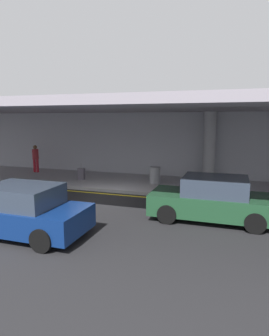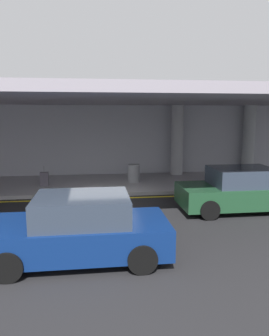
{
  "view_description": "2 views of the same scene",
  "coord_description": "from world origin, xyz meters",
  "px_view_note": "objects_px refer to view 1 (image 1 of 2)",
  "views": [
    {
      "loc": [
        5.17,
        -11.5,
        3.4
      ],
      "look_at": [
        0.83,
        1.59,
        1.13
      ],
      "focal_mm": 31.67,
      "sensor_mm": 36.0,
      "label": 1
    },
    {
      "loc": [
        -0.31,
        -11.45,
        3.28
      ],
      "look_at": [
        1.35,
        1.69,
        1.04
      ],
      "focal_mm": 33.53,
      "sensor_mm": 36.0,
      "label": 2
    }
  ],
  "objects_px": {
    "car_navy": "(21,211)",
    "support_column_left_mid": "(209,146)",
    "traveler_with_luggage": "(36,157)",
    "suitcase_upright_primary": "(81,174)",
    "car_dark_green": "(212,200)",
    "trash_bin_steel": "(155,175)"
  },
  "relations": [
    {
      "from": "suitcase_upright_primary",
      "to": "car_navy",
      "type": "bearing_deg",
      "value": -64.82
    },
    {
      "from": "traveler_with_luggage",
      "to": "trash_bin_steel",
      "type": "relative_size",
      "value": 1.98
    },
    {
      "from": "car_navy",
      "to": "support_column_left_mid",
      "type": "bearing_deg",
      "value": 61.09
    },
    {
      "from": "car_navy",
      "to": "suitcase_upright_primary",
      "type": "xyz_separation_m",
      "value": [
        -1.89,
        7.22,
        -0.25
      ]
    },
    {
      "from": "traveler_with_luggage",
      "to": "suitcase_upright_primary",
      "type": "bearing_deg",
      "value": 118.13
    },
    {
      "from": "trash_bin_steel",
      "to": "car_dark_green",
      "type": "bearing_deg",
      "value": -54.6
    },
    {
      "from": "support_column_left_mid",
      "to": "car_navy",
      "type": "relative_size",
      "value": 0.89
    },
    {
      "from": "car_navy",
      "to": "trash_bin_steel",
      "type": "xyz_separation_m",
      "value": [
        2.18,
        7.53,
        -0.14
      ]
    },
    {
      "from": "support_column_left_mid",
      "to": "traveler_with_luggage",
      "type": "distance_m",
      "value": 10.46
    },
    {
      "from": "traveler_with_luggage",
      "to": "suitcase_upright_primary",
      "type": "relative_size",
      "value": 1.87
    },
    {
      "from": "support_column_left_mid",
      "to": "car_navy",
      "type": "distance_m",
      "value": 10.47
    },
    {
      "from": "car_dark_green",
      "to": "suitcase_upright_primary",
      "type": "relative_size",
      "value": 4.56
    },
    {
      "from": "car_dark_green",
      "to": "support_column_left_mid",
      "type": "bearing_deg",
      "value": -88.7
    },
    {
      "from": "trash_bin_steel",
      "to": "suitcase_upright_primary",
      "type": "bearing_deg",
      "value": -175.56
    },
    {
      "from": "trash_bin_steel",
      "to": "traveler_with_luggage",
      "type": "bearing_deg",
      "value": 173.77
    },
    {
      "from": "support_column_left_mid",
      "to": "suitcase_upright_primary",
      "type": "bearing_deg",
      "value": -162.78
    },
    {
      "from": "support_column_left_mid",
      "to": "car_navy",
      "type": "xyz_separation_m",
      "value": [
        -4.71,
        -9.26,
        -1.26
      ]
    },
    {
      "from": "car_navy",
      "to": "suitcase_upright_primary",
      "type": "height_order",
      "value": "car_navy"
    },
    {
      "from": "support_column_left_mid",
      "to": "car_dark_green",
      "type": "bearing_deg",
      "value": -84.3
    },
    {
      "from": "car_navy",
      "to": "traveler_with_luggage",
      "type": "xyz_separation_m",
      "value": [
        -5.69,
        8.39,
        0.4
      ]
    },
    {
      "from": "car_navy",
      "to": "trash_bin_steel",
      "type": "height_order",
      "value": "car_navy"
    },
    {
      "from": "car_navy",
      "to": "suitcase_upright_primary",
      "type": "relative_size",
      "value": 4.56
    }
  ]
}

